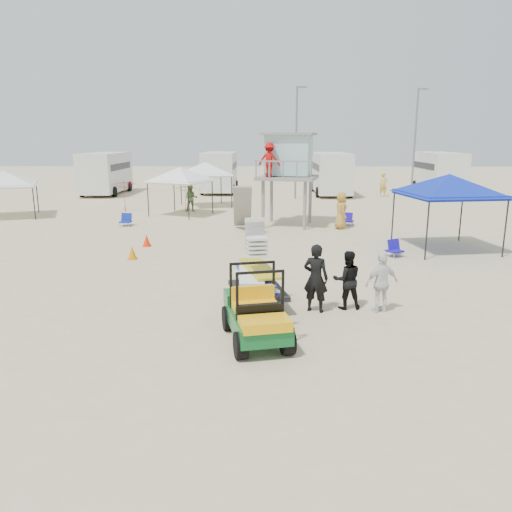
{
  "coord_description": "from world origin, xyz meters",
  "views": [
    {
      "loc": [
        0.73,
        -10.11,
        4.41
      ],
      "look_at": [
        0.5,
        3.0,
        1.3
      ],
      "focal_mm": 35.0,
      "sensor_mm": 36.0,
      "label": 1
    }
  ],
  "objects_px": {
    "utility_cart": "(255,308)",
    "canopy_blue": "(449,178)",
    "surf_trailer": "(257,276)",
    "man_left": "(316,278)",
    "lifeguard_tower": "(286,158)"
  },
  "relations": [
    {
      "from": "surf_trailer",
      "to": "lifeguard_tower",
      "type": "height_order",
      "value": "lifeguard_tower"
    },
    {
      "from": "utility_cart",
      "to": "canopy_blue",
      "type": "bearing_deg",
      "value": 51.95
    },
    {
      "from": "surf_trailer",
      "to": "man_left",
      "type": "relative_size",
      "value": 1.4
    },
    {
      "from": "man_left",
      "to": "lifeguard_tower",
      "type": "height_order",
      "value": "lifeguard_tower"
    },
    {
      "from": "man_left",
      "to": "canopy_blue",
      "type": "height_order",
      "value": "canopy_blue"
    },
    {
      "from": "utility_cart",
      "to": "lifeguard_tower",
      "type": "bearing_deg",
      "value": 85.23
    },
    {
      "from": "lifeguard_tower",
      "to": "canopy_blue",
      "type": "bearing_deg",
      "value": -43.05
    },
    {
      "from": "canopy_blue",
      "to": "lifeguard_tower",
      "type": "bearing_deg",
      "value": 136.95
    },
    {
      "from": "man_left",
      "to": "canopy_blue",
      "type": "distance_m",
      "value": 9.75
    },
    {
      "from": "man_left",
      "to": "canopy_blue",
      "type": "bearing_deg",
      "value": -107.03
    },
    {
      "from": "utility_cart",
      "to": "surf_trailer",
      "type": "bearing_deg",
      "value": 89.92
    },
    {
      "from": "utility_cart",
      "to": "surf_trailer",
      "type": "relative_size",
      "value": 0.97
    },
    {
      "from": "surf_trailer",
      "to": "man_left",
      "type": "distance_m",
      "value": 1.55
    },
    {
      "from": "canopy_blue",
      "to": "surf_trailer",
      "type": "bearing_deg",
      "value": -136.01
    },
    {
      "from": "lifeguard_tower",
      "to": "canopy_blue",
      "type": "height_order",
      "value": "lifeguard_tower"
    }
  ]
}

